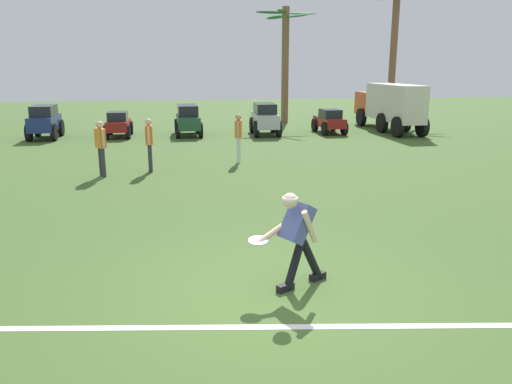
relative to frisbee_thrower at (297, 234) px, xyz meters
The scene contains 15 objects.
ground_plane 0.91m from the frisbee_thrower, 158.74° to the right, with size 80.00×80.00×0.00m, color #43622B.
field_line_paint 1.39m from the frisbee_thrower, 111.80° to the right, with size 23.65×0.12×0.01m, color white.
frisbee_thrower is the anchor object (origin of this frame).
frisbee_in_flight 0.56m from the frisbee_thrower, behind, with size 0.31×0.31×0.06m.
teammate_near_sideline 8.66m from the frisbee_thrower, 106.14° to the left, with size 0.20×0.49×1.56m.
teammate_midfield 8.71m from the frisbee_thrower, 115.20° to the left, with size 0.34×0.46×1.56m.
teammate_deep 9.36m from the frisbee_thrower, 88.05° to the left, with size 0.27×0.50×1.56m.
parked_car_slot_a 17.62m from the frisbee_thrower, 114.04° to the left, with size 1.23×2.38×1.40m.
parked_car_slot_b 16.65m from the frisbee_thrower, 104.41° to the left, with size 1.10×2.21×1.10m.
parked_car_slot_c 16.22m from the frisbee_thrower, 93.99° to the left, with size 1.21×2.43×1.34m.
parked_car_slot_d 15.95m from the frisbee_thrower, 81.75° to the left, with size 1.22×2.38×1.40m.
parked_car_slot_e 16.77m from the frisbee_thrower, 71.48° to the left, with size 1.15×2.23×1.10m.
box_truck 18.36m from the frisbee_thrower, 62.84° to the left, with size 1.46×5.92×2.20m.
palm_tree_far_left 21.14m from the frisbee_thrower, 78.44° to the left, with size 3.30×3.47×6.02m.
palm_tree_left_of_centre 24.08m from the frisbee_thrower, 63.55° to the left, with size 3.11×3.28×7.01m.
Camera 1 is at (-1.13, -6.16, 3.04)m, focal length 35.00 mm.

